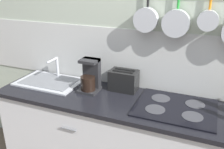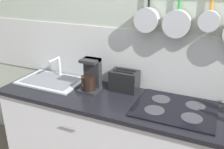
# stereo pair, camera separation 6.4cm
# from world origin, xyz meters

# --- Properties ---
(wall_back) EXTENTS (7.20, 0.16, 2.60)m
(wall_back) POSITION_xyz_m (0.00, 0.33, 1.27)
(wall_back) COLOR #B2BCA8
(wall_back) RESTS_ON ground_plane
(countertop) EXTENTS (2.92, 0.57, 0.03)m
(countertop) POSITION_xyz_m (0.00, 0.00, 0.87)
(countertop) COLOR black
(countertop) RESTS_ON cabinet_base
(sink_basin) EXTENTS (0.58, 0.38, 0.21)m
(sink_basin) POSITION_xyz_m (-1.13, 0.08, 0.90)
(sink_basin) COLOR #B7BABF
(sink_basin) RESTS_ON countertop
(coffee_maker) EXTENTS (0.16, 0.17, 0.28)m
(coffee_maker) POSITION_xyz_m (-0.70, 0.07, 1.00)
(coffee_maker) COLOR #262628
(coffee_maker) RESTS_ON countertop
(toaster) EXTENTS (0.25, 0.15, 0.18)m
(toaster) POSITION_xyz_m (-0.44, 0.19, 0.97)
(toaster) COLOR black
(toaster) RESTS_ON countertop
(cooktop) EXTENTS (0.59, 0.49, 0.01)m
(cooktop) POSITION_xyz_m (0.03, 0.03, 0.89)
(cooktop) COLOR black
(cooktop) RESTS_ON countertop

